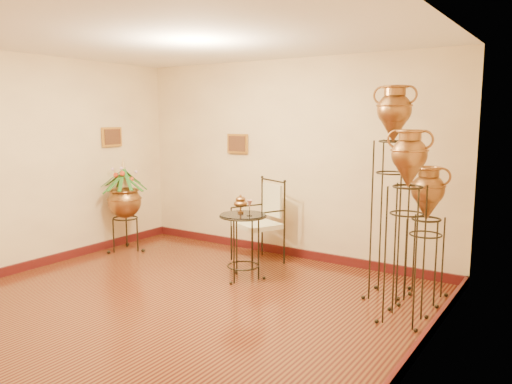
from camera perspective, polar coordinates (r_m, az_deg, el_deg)
The scene contains 8 objects.
ground at distance 5.46m, azimuth -10.01°, elevation -13.00°, with size 5.00×5.00×0.00m, color brown.
room_shell at distance 5.10m, azimuth -10.51°, elevation 5.47°, with size 5.02×5.02×2.81m.
amphora_tall at distance 5.59m, azimuth 15.16°, elevation 0.10°, with size 0.53×0.53×2.35m.
amphora_mid at distance 5.01m, azimuth 16.77°, elevation -3.70°, with size 0.51×0.51×1.91m.
amphora_short at distance 5.75m, azimuth 18.82°, elevation -4.43°, with size 0.55×0.55×1.50m.
planter_urn at distance 7.68m, azimuth -14.80°, elevation -0.63°, with size 0.84×0.84×1.44m.
armchair at distance 6.87m, azimuth 0.16°, elevation -3.38°, with size 0.83×0.81×1.15m.
side_table at distance 6.18m, azimuth -1.49°, elevation -6.12°, with size 0.60×0.60×1.04m.
Camera 1 is at (3.53, -3.66, 1.99)m, focal length 35.00 mm.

